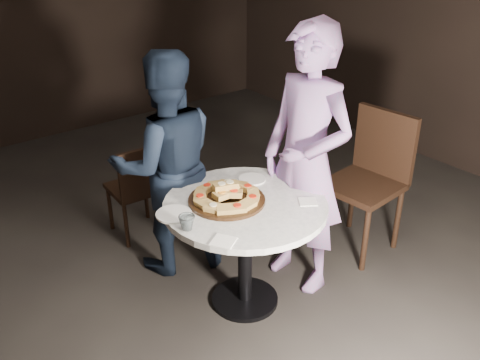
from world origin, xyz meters
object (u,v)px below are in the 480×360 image
at_px(water_glass, 187,223).
at_px(chair_far, 138,185).
at_px(serving_board, 227,200).
at_px(focaccia_pile, 227,194).
at_px(chair_right, 372,172).
at_px(table, 245,222).
at_px(diner_navy, 166,165).
at_px(diner_teal, 306,162).

distance_m(water_glass, chair_far, 1.20).
xyz_separation_m(serving_board, focaccia_pile, (0.00, 0.00, 0.04)).
bearing_deg(chair_right, serving_board, -99.50).
xyz_separation_m(serving_board, chair_right, (1.23, -0.09, -0.15)).
xyz_separation_m(table, chair_right, (1.15, -0.02, -0.01)).
relative_size(focaccia_pile, chair_right, 0.40).
relative_size(table, diner_navy, 0.80).
distance_m(table, water_glass, 0.46).
relative_size(chair_far, diner_navy, 0.50).
relative_size(focaccia_pile, chair_far, 0.53).
height_order(water_glass, diner_navy, diner_navy).
height_order(table, diner_navy, diner_navy).
bearing_deg(table, diner_teal, -3.11).
bearing_deg(diner_navy, water_glass, 85.85).
distance_m(serving_board, diner_teal, 0.57).
height_order(water_glass, chair_right, chair_right).
bearing_deg(serving_board, water_glass, -162.52).
relative_size(focaccia_pile, diner_teal, 0.24).
bearing_deg(serving_board, focaccia_pile, 34.57).
height_order(table, serving_board, serving_board).
bearing_deg(diner_teal, focaccia_pile, -106.28).
bearing_deg(focaccia_pile, serving_board, -145.43).
bearing_deg(chair_right, chair_far, -135.77).
distance_m(serving_board, focaccia_pile, 0.04).
bearing_deg(diner_navy, diner_teal, 149.88).
xyz_separation_m(focaccia_pile, diner_teal, (0.54, -0.11, 0.09)).
bearing_deg(table, diner_navy, 101.35).
relative_size(serving_board, focaccia_pile, 1.11).
xyz_separation_m(water_glass, chair_right, (1.57, 0.02, -0.18)).
xyz_separation_m(focaccia_pile, water_glass, (-0.35, -0.11, -0.01)).
bearing_deg(diner_navy, chair_right, 171.03).
distance_m(chair_far, chair_right, 1.70).
height_order(diner_navy, diner_teal, diner_teal).
distance_m(focaccia_pile, chair_right, 1.24).
height_order(focaccia_pile, diner_navy, diner_navy).
xyz_separation_m(table, water_glass, (-0.43, -0.03, 0.18)).
bearing_deg(chair_right, focaccia_pile, -99.58).
bearing_deg(table, chair_far, 97.21).
relative_size(focaccia_pile, diner_navy, 0.27).
bearing_deg(focaccia_pile, diner_teal, -11.14).
xyz_separation_m(chair_right, diner_navy, (-1.28, 0.68, 0.18)).
height_order(serving_board, chair_far, chair_far).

